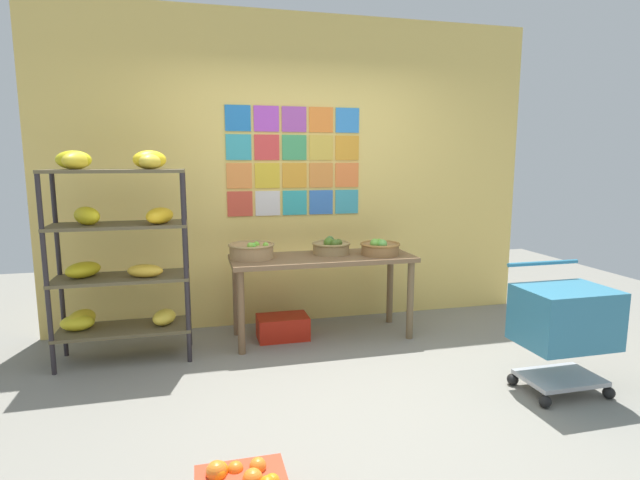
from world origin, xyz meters
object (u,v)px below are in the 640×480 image
at_px(fruit_basket_left, 252,250).
at_px(fruit_basket_back_left, 380,248).
at_px(banana_shelf_unit, 116,241).
at_px(produce_crate_under_table, 283,327).
at_px(fruit_basket_right, 331,247).
at_px(display_table, 322,267).
at_px(shopping_cart, 564,321).

bearing_deg(fruit_basket_left, fruit_basket_back_left, -6.33).
xyz_separation_m(banana_shelf_unit, fruit_basket_back_left, (2.18, 0.04, -0.15)).
relative_size(banana_shelf_unit, produce_crate_under_table, 3.69).
xyz_separation_m(fruit_basket_right, fruit_basket_left, (-0.72, -0.03, 0.01)).
bearing_deg(display_table, fruit_basket_right, 40.07).
bearing_deg(produce_crate_under_table, banana_shelf_unit, -173.53).
distance_m(fruit_basket_left, shopping_cart, 2.46).
relative_size(banana_shelf_unit, fruit_basket_back_left, 4.63).
bearing_deg(produce_crate_under_table, fruit_basket_back_left, -6.98).
distance_m(display_table, shopping_cart, 1.95).
height_order(banana_shelf_unit, fruit_basket_back_left, banana_shelf_unit).
bearing_deg(shopping_cart, fruit_basket_back_left, 107.52).
relative_size(produce_crate_under_table, shopping_cart, 0.52).
height_order(fruit_basket_back_left, shopping_cart, fruit_basket_back_left).
distance_m(fruit_basket_left, produce_crate_under_table, 0.75).
bearing_deg(fruit_basket_right, produce_crate_under_table, -173.86).
distance_m(display_table, produce_crate_under_table, 0.64).
relative_size(banana_shelf_unit, display_table, 1.03).
bearing_deg(display_table, produce_crate_under_table, 173.73).
height_order(fruit_basket_left, produce_crate_under_table, fruit_basket_left).
bearing_deg(fruit_basket_right, fruit_basket_left, -177.56).
height_order(display_table, fruit_basket_left, fruit_basket_left).
xyz_separation_m(fruit_basket_left, produce_crate_under_table, (0.26, -0.02, -0.70)).
height_order(banana_shelf_unit, fruit_basket_right, banana_shelf_unit).
bearing_deg(fruit_basket_left, produce_crate_under_table, -4.14).
relative_size(banana_shelf_unit, fruit_basket_left, 4.15).
relative_size(fruit_basket_back_left, shopping_cart, 0.41).
distance_m(fruit_basket_right, fruit_basket_left, 0.72).
distance_m(banana_shelf_unit, shopping_cart, 3.29).
relative_size(fruit_basket_left, shopping_cart, 0.46).
bearing_deg(fruit_basket_left, banana_shelf_unit, -170.97).
bearing_deg(produce_crate_under_table, display_table, -6.27).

